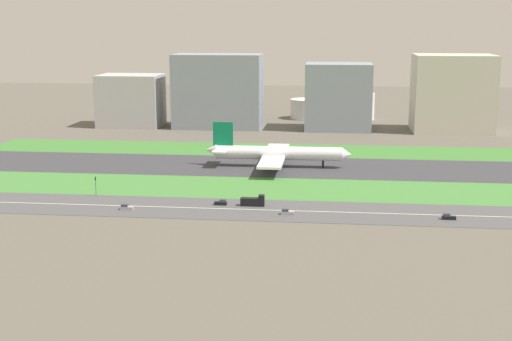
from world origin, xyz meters
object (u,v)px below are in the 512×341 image
Objects in this scene: car_4 at (126,207)px; office_tower at (338,97)px; cargo_warehouse at (452,93)px; airliner at (275,153)px; car_3 at (448,217)px; car_1 at (221,203)px; hangar_building at (218,91)px; car_2 at (287,212)px; terminal_building at (131,100)px; traffic_light at (96,185)px; truck_0 at (253,201)px; fuel_tank_west at (306,109)px; fuel_tank_centre at (360,106)px.

car_4 is 206.27m from office_tower.
cargo_warehouse is at bearing -125.93° from car_4.
airliner is 14.77× the size of car_3.
hangar_building is (-30.83, 182.00, 21.22)m from car_1.
car_4 is at bearing -110.83° from office_tower.
terminal_building is (-109.20, 192.00, 14.87)m from car_2.
car_4 is at bearing 0.00° from car_2.
terminal_building is (-162.10, 192.00, 14.87)m from car_3.
airliner is 9.03× the size of traffic_light.
office_tower is (41.61, 182.00, 18.71)m from car_1.
truck_0 is (42.84, 10.00, 0.75)m from car_4.
hangar_building is (-44.26, 114.00, 15.91)m from airliner.
fuel_tank_west is at bearing 87.57° from truck_0.
truck_0 is at bearing -62.03° from terminal_building.
fuel_tank_west is at bearing 40.94° from hangar_building.
fuel_tank_west is (7.63, 159.00, 0.25)m from airliner.
cargo_warehouse is at bearing 0.00° from office_tower.
hangar_building is 1.34× the size of office_tower.
terminal_building is at bearing 130.87° from airliner.
car_1 is 0.12× the size of terminal_building.
car_3 is (65.46, -10.00, -0.75)m from truck_0.
truck_0 is 0.21× the size of office_tower.
car_2 is at bearing -13.97° from traffic_light.
cargo_warehouse reaches higher than car_2.
airliner reaches higher than fuel_tank_west.
hangar_building is at bearing -60.71° from car_3.
office_tower is at bearing 80.58° from truck_0.
fuel_tank_west reaches higher than truck_0.
truck_0 is 66.22m from car_3.
office_tower is at bearing 77.12° from car_1.
car_2 is (10.55, -78.00, -5.31)m from airliner.
car_4 is 108.30m from car_3.
truck_0 is at bearing -99.42° from office_tower.
traffic_light is (-59.79, 7.99, 2.62)m from truck_0.
car_2 is at bearing -180.00° from car_4.
car_2 is at bearing -74.07° from hangar_building.
terminal_building reaches higher than car_2.
fuel_tank_centre is (56.01, 227.00, 7.71)m from car_1.
car_1 is 0.11× the size of office_tower.
traffic_light is 242.65m from fuel_tank_centre.
hangar_building is at bearing -74.07° from car_2.
car_3 is 0.11× the size of office_tower.
fuel_tank_centre is (87.44, 237.00, 7.71)m from car_4.
car_4 is 252.73m from fuel_tank_centre.
car_4 is 0.08× the size of hangar_building.
hangar_building reaches higher than car_4.
airliner is 14.77× the size of car_2.
car_4 is 44.00m from truck_0.
fuel_tank_west is (69.42, 219.01, 2.19)m from traffic_light.
car_1 is 77.52m from car_3.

